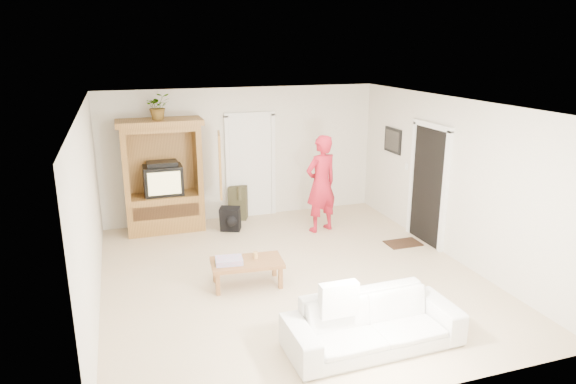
% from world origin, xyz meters
% --- Properties ---
extents(floor, '(6.00, 6.00, 0.00)m').
position_xyz_m(floor, '(0.00, 0.00, 0.00)').
color(floor, tan).
rests_on(floor, ground).
extents(ceiling, '(6.00, 6.00, 0.00)m').
position_xyz_m(ceiling, '(0.00, 0.00, 2.60)').
color(ceiling, white).
rests_on(ceiling, floor).
extents(wall_back, '(5.50, 0.00, 5.50)m').
position_xyz_m(wall_back, '(0.00, 3.00, 1.30)').
color(wall_back, silver).
rests_on(wall_back, floor).
extents(wall_front, '(5.50, 0.00, 5.50)m').
position_xyz_m(wall_front, '(0.00, -3.00, 1.30)').
color(wall_front, silver).
rests_on(wall_front, floor).
extents(wall_left, '(0.00, 6.00, 6.00)m').
position_xyz_m(wall_left, '(-2.75, 0.00, 1.30)').
color(wall_left, silver).
rests_on(wall_left, floor).
extents(wall_right, '(0.00, 6.00, 6.00)m').
position_xyz_m(wall_right, '(2.75, 0.00, 1.30)').
color(wall_right, silver).
rests_on(wall_right, floor).
extents(armoire, '(1.82, 1.14, 2.10)m').
position_xyz_m(armoire, '(-1.58, 2.66, 0.91)').
color(armoire, olive).
rests_on(armoire, floor).
extents(door_back, '(0.85, 0.05, 2.04)m').
position_xyz_m(door_back, '(0.15, 2.97, 1.02)').
color(door_back, white).
rests_on(door_back, floor).
extents(doorway_right, '(0.05, 0.90, 2.04)m').
position_xyz_m(doorway_right, '(2.73, 0.60, 1.02)').
color(doorway_right, black).
rests_on(doorway_right, floor).
extents(framed_picture, '(0.03, 0.60, 0.48)m').
position_xyz_m(framed_picture, '(2.73, 1.90, 1.60)').
color(framed_picture, black).
rests_on(framed_picture, wall_right).
extents(doormat, '(0.60, 0.40, 0.02)m').
position_xyz_m(doormat, '(2.30, 0.60, 0.01)').
color(doormat, '#382316').
rests_on(doormat, floor).
extents(plant, '(0.46, 0.41, 0.47)m').
position_xyz_m(plant, '(-1.60, 2.63, 2.33)').
color(plant, '#4C7238').
rests_on(plant, armoire).
extents(man, '(0.76, 0.60, 1.82)m').
position_xyz_m(man, '(1.17, 1.71, 0.91)').
color(man, '#AE1728').
rests_on(man, floor).
extents(sofa, '(2.06, 0.85, 0.60)m').
position_xyz_m(sofa, '(0.30, -2.09, 0.30)').
color(sofa, silver).
rests_on(sofa, floor).
extents(coffee_table, '(1.08, 0.65, 0.38)m').
position_xyz_m(coffee_table, '(-0.71, -0.10, 0.33)').
color(coffee_table, brown).
rests_on(coffee_table, floor).
extents(towel, '(0.41, 0.32, 0.08)m').
position_xyz_m(towel, '(-0.97, -0.10, 0.42)').
color(towel, '#FF5492').
rests_on(towel, coffee_table).
extents(candle, '(0.08, 0.08, 0.10)m').
position_xyz_m(candle, '(-0.57, -0.05, 0.43)').
color(candle, tan).
rests_on(candle, coffee_table).
extents(backpack_black, '(0.42, 0.35, 0.45)m').
position_xyz_m(backpack_black, '(-0.46, 2.21, 0.23)').
color(backpack_black, black).
rests_on(backpack_black, floor).
extents(backpack_olive, '(0.43, 0.38, 0.67)m').
position_xyz_m(backpack_olive, '(-0.16, 2.85, 0.34)').
color(backpack_olive, '#47442B').
rests_on(backpack_olive, floor).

